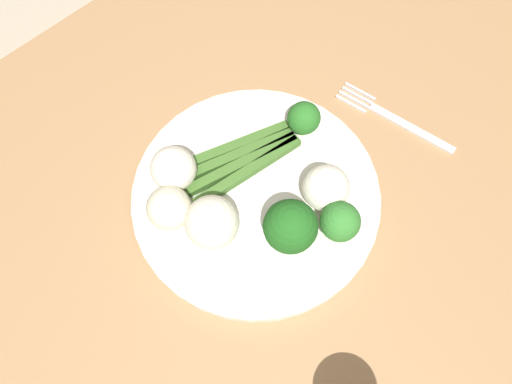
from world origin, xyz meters
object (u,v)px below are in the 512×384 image
cauliflower_back (174,169)px  cauliflower_near_center (169,208)px  cauliflower_back_right (324,187)px  broccoli_right (304,118)px  cauliflower_left (212,222)px  broccoli_front_left (290,227)px  plate (256,196)px  dining_table (272,268)px  asparagus_bundle (240,160)px  fork (394,119)px  broccoli_front (340,222)px

cauliflower_back → cauliflower_near_center: (-0.03, -0.03, -0.00)m
cauliflower_back_right → cauliflower_near_center: 0.18m
broccoli_right → cauliflower_left: 0.17m
broccoli_front_left → cauliflower_back: 0.15m
plate → dining_table: bearing=-111.8°
broccoli_front_left → cauliflower_back: (-0.04, 0.15, -0.01)m
asparagus_bundle → fork: (0.19, -0.08, -0.02)m
cauliflower_left → cauliflower_back: cauliflower_left is taller
cauliflower_back → fork: 0.29m
plate → cauliflower_left: cauliflower_left is taller
cauliflower_back → fork: size_ratio=0.33×
plate → broccoli_front: bearing=-70.4°
broccoli_front → cauliflower_left: size_ratio=0.91×
plate → fork: (0.21, -0.04, -0.01)m
dining_table → cauliflower_back_right: bearing=1.5°
broccoli_front_left → cauliflower_back_right: bearing=9.6°
cauliflower_left → broccoli_front: bearing=-43.1°
broccoli_front_left → cauliflower_back: broccoli_front_left is taller
dining_table → cauliflower_back: 0.20m
dining_table → cauliflower_left: bearing=128.7°
broccoli_front → cauliflower_back: size_ratio=1.03×
broccoli_right → broccoli_front: size_ratio=0.89×
asparagus_bundle → cauliflower_left: bearing=44.2°
broccoli_front_left → asparagus_bundle: bearing=76.5°
dining_table → cauliflower_left: size_ratio=20.01×
asparagus_bundle → broccoli_front: size_ratio=2.81×
cauliflower_left → cauliflower_near_center: bearing=116.0°
broccoli_right → cauliflower_near_center: size_ratio=0.97×
plate → cauliflower_back_right: (0.05, -0.06, 0.03)m
dining_table → broccoli_front: broccoli_front is taller
asparagus_bundle → cauliflower_near_center: bearing=14.4°
dining_table → cauliflower_back: size_ratio=22.64×
cauliflower_back_right → cauliflower_left: (-0.12, 0.05, 0.00)m
broccoli_right → cauliflower_back_right: 0.09m
cauliflower_left → cauliflower_near_center: 0.05m
broccoli_front_left → cauliflower_near_center: size_ratio=1.42×
broccoli_front → cauliflower_left: cauliflower_left is taller
cauliflower_near_center → cauliflower_back: bearing=44.6°
broccoli_front → fork: (0.17, 0.06, -0.04)m
dining_table → cauliflower_near_center: bearing=123.3°
broccoli_front → cauliflower_back_right: broccoli_front is taller
broccoli_front → cauliflower_back_right: (0.02, 0.04, -0.00)m
broccoli_front_left → fork: broccoli_front_left is taller
fork → cauliflower_left: bearing=69.3°
dining_table → plate: 0.13m
cauliflower_left → cauliflower_near_center: size_ratio=1.19×
dining_table → cauliflower_back: (-0.03, 0.14, 0.15)m
cauliflower_back → cauliflower_back_right: bearing=-50.5°
broccoli_right → broccoli_front_left: broccoli_front_left is taller
dining_table → broccoli_right: bearing=33.2°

